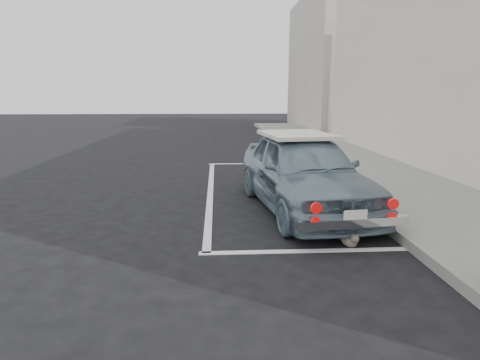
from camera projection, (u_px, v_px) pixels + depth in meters
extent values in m
plane|color=black|center=(269.00, 239.00, 5.83)|extent=(80.00, 80.00, 0.00)
cube|color=slate|center=(417.00, 197.00, 7.94)|extent=(2.80, 40.00, 0.15)
cube|color=black|center=(440.00, 122.00, 9.70)|extent=(0.10, 16.00, 2.40)
cube|color=red|center=(388.00, 12.00, 12.55)|extent=(0.10, 2.00, 1.60)
cube|color=white|center=(361.00, 25.00, 14.89)|extent=(0.10, 2.00, 1.60)
cube|color=#B1AAA0|center=(330.00, 63.00, 24.88)|extent=(3.50, 10.00, 8.00)
cube|color=silver|center=(311.00, 251.00, 5.37)|extent=(3.00, 0.12, 0.01)
cube|color=silver|center=(258.00, 164.00, 12.20)|extent=(3.00, 0.12, 0.01)
cube|color=silver|center=(210.00, 191.00, 8.71)|extent=(0.12, 7.00, 0.01)
imported|color=slate|center=(303.00, 172.00, 7.21)|extent=(2.19, 4.30, 1.40)
cube|color=silver|center=(297.00, 134.00, 7.47)|extent=(1.36, 1.70, 0.07)
cube|color=silver|center=(353.00, 223.00, 5.35)|extent=(1.57, 0.33, 0.12)
cube|color=white|center=(355.00, 216.00, 5.29)|extent=(0.33, 0.06, 0.17)
cylinder|color=red|center=(316.00, 208.00, 5.17)|extent=(0.15, 0.06, 0.15)
cylinder|color=red|center=(393.00, 204.00, 5.37)|extent=(0.15, 0.06, 0.15)
cylinder|color=red|center=(316.00, 221.00, 5.21)|extent=(0.12, 0.06, 0.12)
cylinder|color=red|center=(392.00, 217.00, 5.41)|extent=(0.12, 0.06, 0.12)
ellipsoid|color=#6A5B51|center=(349.00, 240.00, 5.52)|extent=(0.26, 0.33, 0.18)
sphere|color=#6A5B51|center=(355.00, 239.00, 5.39)|extent=(0.11, 0.11, 0.11)
cone|color=#6A5B51|center=(353.00, 235.00, 5.37)|extent=(0.04, 0.04, 0.04)
cone|color=#6A5B51|center=(357.00, 234.00, 5.39)|extent=(0.04, 0.04, 0.04)
cylinder|color=#6A5B51|center=(346.00, 240.00, 5.69)|extent=(0.14, 0.17, 0.03)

